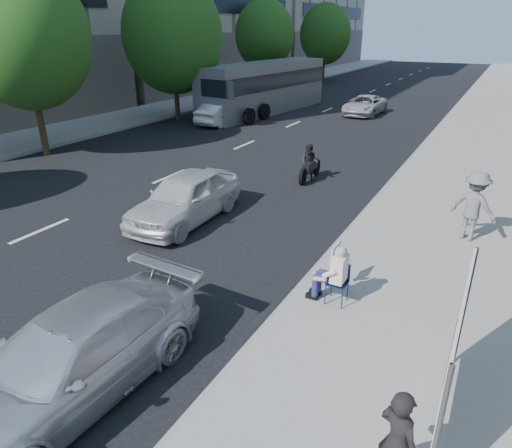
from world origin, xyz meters
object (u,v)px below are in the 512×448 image
Objects in this scene: white_sedan_mid at (222,113)px; seated_protester at (333,270)px; motorcycle at (310,164)px; protest_banner at (453,354)px; white_sedan_near at (185,197)px; bus at (265,88)px; white_sedan_far at (365,105)px; jogger at (474,206)px; parked_sedan at (71,357)px; pedestrian_woman at (397,443)px.

seated_protester is at bearing 129.31° from white_sedan_mid.
seated_protester is 0.32× the size of white_sedan_mid.
white_sedan_mid is at bearing 133.38° from motorcycle.
protest_banner is 9.32m from white_sedan_near.
white_sedan_mid is at bearing 129.90° from protest_banner.
bus reaches higher than motorcycle.
bus is at bearing -158.88° from white_sedan_far.
jogger is 10.32m from parked_sedan.
pedestrian_woman reaches higher than white_sedan_far.
parked_sedan is 26.86m from bus.
white_sedan_near reaches higher than parked_sedan.
pedestrian_woman is at bearing 9.98° from parked_sedan.
white_sedan_near is at bearing 37.36° from jogger.
white_sedan_mid is (-7.16, 13.43, -0.07)m from white_sedan_near.
pedestrian_woman is (-0.11, -8.43, -0.18)m from jogger.
motorcycle is (-5.85, 11.60, -0.29)m from pedestrian_woman.
jogger is 0.62× the size of protest_banner.
white_sedan_far is at bearing 26.00° from bus.
protest_banner is at bearing -43.37° from seated_protester.
seated_protester reaches higher than parked_sedan.
white_sedan_near is at bearing 118.63° from white_sedan_mid.
pedestrian_woman is (2.11, -3.73, 0.05)m from seated_protester.
jogger is 18.59m from white_sedan_mid.
protest_banner is (2.49, -2.35, 0.53)m from seated_protester.
seated_protester is 4.29m from pedestrian_woman.
white_sedan_mid is at bearing 116.63° from white_sedan_near.
bus is (-6.81, 18.41, 0.89)m from white_sedan_near.
parked_sedan reaches higher than white_sedan_mid.
protest_banner is at bearing -51.07° from bus.
white_sedan_near is 20.70m from white_sedan_far.
white_sedan_mid is 11.95m from motorcycle.
bus reaches higher than white_sedan_near.
parked_sedan is at bearing 81.56° from jogger.
seated_protester is 0.84× the size of pedestrian_woman.
jogger is 0.40× the size of parked_sedan.
protest_banner is 26.79m from white_sedan_far.
bus reaches higher than protest_banner.
seated_protester is at bearing 60.36° from parked_sedan.
jogger reaches higher than white_sedan_far.
seated_protester is 8.72m from motorcycle.
bus reaches higher than pedestrian_woman.
white_sedan_mid is 9.91m from white_sedan_far.
jogger is at bearing -41.57° from bus.
jogger reaches higher than parked_sedan.
jogger is at bearing 64.07° from parked_sedan.
white_sedan_near is 15.22m from white_sedan_mid.
jogger is 6.77m from motorcycle.
seated_protester is 6.00m from white_sedan_near.
bus is at bearing -28.16° from pedestrian_woman.
jogger is 20.11m from white_sedan_far.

